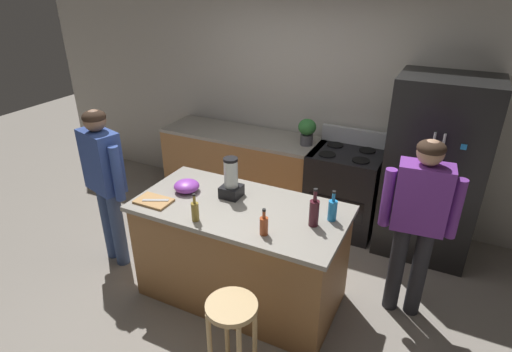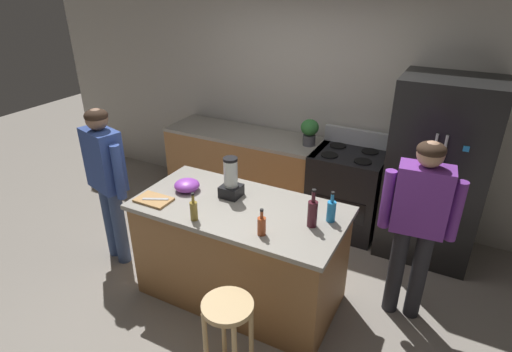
# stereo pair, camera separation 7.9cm
# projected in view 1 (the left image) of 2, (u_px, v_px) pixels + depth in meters

# --- Properties ---
(ground_plane) EXTENTS (14.00, 14.00, 0.00)m
(ground_plane) POSITION_uv_depth(u_px,v_px,m) (242.00, 293.00, 3.87)
(ground_plane) COLOR gray
(back_wall) EXTENTS (8.00, 0.10, 2.70)m
(back_wall) POSITION_uv_depth(u_px,v_px,m) (319.00, 100.00, 4.85)
(back_wall) COLOR #BCB7AD
(back_wall) RESTS_ON ground_plane
(kitchen_island) EXTENTS (1.78, 0.90, 0.94)m
(kitchen_island) POSITION_uv_depth(u_px,v_px,m) (241.00, 252.00, 3.67)
(kitchen_island) COLOR #9E6B3D
(kitchen_island) RESTS_ON ground_plane
(back_counter_run) EXTENTS (2.00, 0.64, 0.94)m
(back_counter_run) POSITION_uv_depth(u_px,v_px,m) (243.00, 168.00, 5.23)
(back_counter_run) COLOR #9E6B3D
(back_counter_run) RESTS_ON ground_plane
(refrigerator) EXTENTS (0.90, 0.73, 1.85)m
(refrigerator) POSITION_uv_depth(u_px,v_px,m) (434.00, 170.00, 4.13)
(refrigerator) COLOR black
(refrigerator) RESTS_ON ground_plane
(stove_range) EXTENTS (0.76, 0.65, 1.12)m
(stove_range) POSITION_uv_depth(u_px,v_px,m) (344.00, 190.00, 4.69)
(stove_range) COLOR black
(stove_range) RESTS_ON ground_plane
(person_by_island_left) EXTENTS (0.59, 0.32, 1.61)m
(person_by_island_left) POSITION_uv_depth(u_px,v_px,m) (104.00, 175.00, 3.92)
(person_by_island_left) COLOR #384C7A
(person_by_island_left) RESTS_ON ground_plane
(person_by_sink_right) EXTENTS (0.60, 0.26, 1.60)m
(person_by_sink_right) POSITION_uv_depth(u_px,v_px,m) (418.00, 215.00, 3.28)
(person_by_sink_right) COLOR #26262B
(person_by_sink_right) RESTS_ON ground_plane
(bar_stool) EXTENTS (0.36, 0.36, 0.68)m
(bar_stool) POSITION_uv_depth(u_px,v_px,m) (232.00, 321.00, 2.86)
(bar_stool) COLOR tan
(bar_stool) RESTS_ON ground_plane
(potted_plant) EXTENTS (0.20, 0.20, 0.30)m
(potted_plant) POSITION_uv_depth(u_px,v_px,m) (307.00, 130.00, 4.63)
(potted_plant) COLOR #4C4C51
(potted_plant) RESTS_ON back_counter_run
(blender_appliance) EXTENTS (0.17, 0.17, 0.36)m
(blender_appliance) POSITION_uv_depth(u_px,v_px,m) (231.00, 181.00, 3.55)
(blender_appliance) COLOR black
(blender_appliance) RESTS_ON kitchen_island
(bottle_wine) EXTENTS (0.08, 0.08, 0.32)m
(bottle_wine) POSITION_uv_depth(u_px,v_px,m) (314.00, 212.00, 3.15)
(bottle_wine) COLOR #471923
(bottle_wine) RESTS_ON kitchen_island
(bottle_vinegar) EXTENTS (0.06, 0.06, 0.24)m
(bottle_vinegar) POSITION_uv_depth(u_px,v_px,m) (195.00, 211.00, 3.23)
(bottle_vinegar) COLOR olive
(bottle_vinegar) RESTS_ON kitchen_island
(bottle_cooking_sauce) EXTENTS (0.06, 0.06, 0.22)m
(bottle_cooking_sauce) POSITION_uv_depth(u_px,v_px,m) (264.00, 225.00, 3.06)
(bottle_cooking_sauce) COLOR #B24C26
(bottle_cooking_sauce) RESTS_ON kitchen_island
(bottle_soda) EXTENTS (0.07, 0.07, 0.26)m
(bottle_soda) POSITION_uv_depth(u_px,v_px,m) (332.00, 210.00, 3.23)
(bottle_soda) COLOR #268CD8
(bottle_soda) RESTS_ON kitchen_island
(mixing_bowl) EXTENTS (0.23, 0.23, 0.10)m
(mixing_bowl) POSITION_uv_depth(u_px,v_px,m) (187.00, 186.00, 3.68)
(mixing_bowl) COLOR purple
(mixing_bowl) RESTS_ON kitchen_island
(cutting_board) EXTENTS (0.30, 0.20, 0.02)m
(cutting_board) POSITION_uv_depth(u_px,v_px,m) (154.00, 201.00, 3.52)
(cutting_board) COLOR #B7844C
(cutting_board) RESTS_ON kitchen_island
(chef_knife) EXTENTS (0.21, 0.12, 0.01)m
(chef_knife) POSITION_uv_depth(u_px,v_px,m) (155.00, 200.00, 3.51)
(chef_knife) COLOR #B7BABF
(chef_knife) RESTS_ON cutting_board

